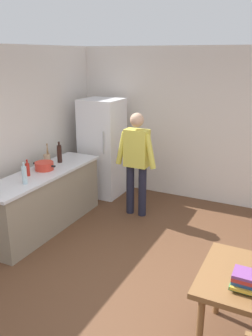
{
  "coord_description": "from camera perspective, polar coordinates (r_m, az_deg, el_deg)",
  "views": [
    {
      "loc": [
        1.32,
        -3.09,
        2.57
      ],
      "look_at": [
        -0.78,
        1.13,
        1.04
      ],
      "focal_mm": 37.84,
      "sensor_mm": 36.0,
      "label": 1
    }
  ],
  "objects": [
    {
      "name": "bottle_sauce_red",
      "position": [
        5.24,
        -15.57,
        -0.2
      ],
      "size": [
        0.06,
        0.06,
        0.24
      ],
      "color": "#B22319",
      "rests_on": "kitchen_counter"
    },
    {
      "name": "cooking_pot",
      "position": [
        5.45,
        -13.03,
        0.33
      ],
      "size": [
        0.4,
        0.28,
        0.12
      ],
      "color": "red",
      "rests_on": "kitchen_counter"
    },
    {
      "name": "kitchen_counter",
      "position": [
        5.53,
        -12.99,
        -5.02
      ],
      "size": [
        0.64,
        2.2,
        0.9
      ],
      "color": "gray",
      "rests_on": "ground_plane"
    },
    {
      "name": "ground_plane",
      "position": [
        4.23,
        2.82,
        -19.48
      ],
      "size": [
        14.0,
        14.0,
        0.0
      ],
      "primitive_type": "plane",
      "color": "brown"
    },
    {
      "name": "refrigerator",
      "position": [
        6.58,
        -3.81,
        3.23
      ],
      "size": [
        0.7,
        0.67,
        1.8
      ],
      "color": "white",
      "rests_on": "ground_plane"
    },
    {
      "name": "person",
      "position": [
        5.66,
        1.7,
        1.64
      ],
      "size": [
        0.7,
        0.22,
        1.7
      ],
      "color": "#1E1E2D",
      "rests_on": "ground_plane"
    },
    {
      "name": "utensil_jar",
      "position": [
        5.78,
        -12.59,
        1.56
      ],
      "size": [
        0.11,
        0.11,
        0.32
      ],
      "color": "tan",
      "rests_on": "kitchen_counter"
    },
    {
      "name": "bottle_water_clear",
      "position": [
        4.92,
        -16.05,
        -1.06
      ],
      "size": [
        0.07,
        0.07,
        0.3
      ],
      "color": "silver",
      "rests_on": "kitchen_counter"
    },
    {
      "name": "book_stack",
      "position": [
        3.14,
        18.97,
        -16.87
      ],
      "size": [
        0.27,
        0.22,
        0.15
      ],
      "color": "#387A47",
      "rests_on": "dining_table"
    },
    {
      "name": "wall_back",
      "position": [
        6.35,
        14.05,
        6.36
      ],
      "size": [
        6.4,
        0.12,
        2.7
      ],
      "primitive_type": "cube",
      "color": "silver",
      "rests_on": "ground_plane"
    },
    {
      "name": "bottle_wine_dark",
      "position": [
        5.76,
        -10.67,
        2.3
      ],
      "size": [
        0.08,
        0.08,
        0.34
      ],
      "color": "black",
      "rests_on": "kitchen_counter"
    }
  ]
}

